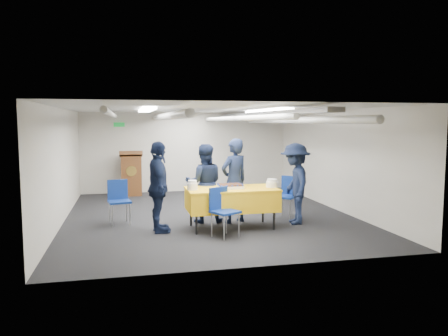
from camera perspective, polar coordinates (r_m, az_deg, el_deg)
The scene contains 14 objects.
ground at distance 9.57m, azimuth -1.99°, elevation -6.18°, with size 7.00×7.00×0.00m, color black.
room_shell at distance 9.77m, azimuth -1.94°, elevation 4.78°, with size 6.00×7.00×2.30m.
serving_table at distance 8.34m, azimuth 1.01°, elevation -4.08°, with size 1.71×0.91×0.77m.
sheet_cake at distance 8.28m, azimuth 0.80°, elevation -2.39°, with size 0.48×0.37×0.09m.
plate_stack_left at distance 8.10m, azimuth -4.16°, elevation -2.29°, with size 0.20×0.20×0.18m.
plate_stack_right at distance 8.47m, azimuth 6.31°, elevation -2.01°, with size 0.24×0.24×0.16m.
podium at distance 12.31m, azimuth -12.01°, elevation -0.68°, with size 0.62×0.53×1.25m.
chair_near at distance 7.75m, azimuth -0.24°, elevation -5.06°, with size 0.57×0.57×0.87m.
chair_right at distance 9.42m, azimuth 8.35°, elevation -3.15°, with size 0.59×0.59×0.87m.
chair_left at distance 8.99m, azimuth -13.60°, elevation -3.70°, with size 0.49×0.49×0.87m.
sailor_a at distance 8.77m, azimuth 1.35°, elevation -1.67°, with size 0.62×0.41×1.70m, color black.
sailor_b at distance 8.81m, azimuth -2.61°, elevation -2.01°, with size 0.77×0.60×1.58m, color black.
sailor_c at distance 8.06m, azimuth -8.55°, elevation -2.49°, with size 0.98×0.41×1.68m, color black.
sailor_d at distance 8.78m, azimuth 9.28°, elevation -2.02°, with size 1.04×0.60×1.61m, color black.
Camera 1 is at (-1.74, -9.19, 2.02)m, focal length 35.00 mm.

